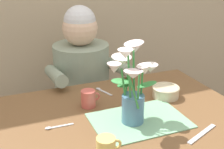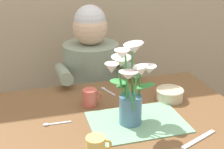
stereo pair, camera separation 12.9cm
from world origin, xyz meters
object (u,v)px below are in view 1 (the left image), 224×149
object	(u,v)px
flower_vase	(132,83)
ceramic_bowl	(166,91)
coffee_cup	(89,98)
seated_person	(83,95)
ceramic_mug	(106,148)
dinner_knife	(202,134)

from	to	relation	value
flower_vase	ceramic_bowl	xyz separation A→B (m)	(0.26, 0.14, -0.14)
ceramic_bowl	coffee_cup	world-z (taller)	coffee_cup
seated_person	flower_vase	bearing A→B (deg)	-90.93
seated_person	ceramic_mug	size ratio (longest dim) A/B	12.20
flower_vase	coffee_cup	world-z (taller)	flower_vase
seated_person	dinner_knife	size ratio (longest dim) A/B	5.97
dinner_knife	coffee_cup	distance (m)	0.52
ceramic_bowl	dinner_knife	size ratio (longest dim) A/B	0.72
seated_person	ceramic_mug	world-z (taller)	seated_person
flower_vase	ceramic_bowl	world-z (taller)	flower_vase
coffee_cup	ceramic_mug	xyz separation A→B (m)	(-0.06, -0.39, 0.00)
flower_vase	ceramic_mug	size ratio (longest dim) A/B	3.59
ceramic_bowl	ceramic_mug	size ratio (longest dim) A/B	1.46
coffee_cup	ceramic_mug	world-z (taller)	same
coffee_cup	ceramic_mug	bearing A→B (deg)	-99.00
dinner_knife	coffee_cup	xyz separation A→B (m)	(-0.34, 0.40, 0.04)
flower_vase	coffee_cup	size ratio (longest dim) A/B	3.59
seated_person	ceramic_mug	xyz separation A→B (m)	(-0.17, -0.87, 0.22)
ceramic_bowl	coffee_cup	xyz separation A→B (m)	(-0.39, 0.05, 0.01)
seated_person	ceramic_mug	distance (m)	0.91
dinner_knife	ceramic_bowl	bearing A→B (deg)	59.95
ceramic_mug	coffee_cup	bearing A→B (deg)	81.00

